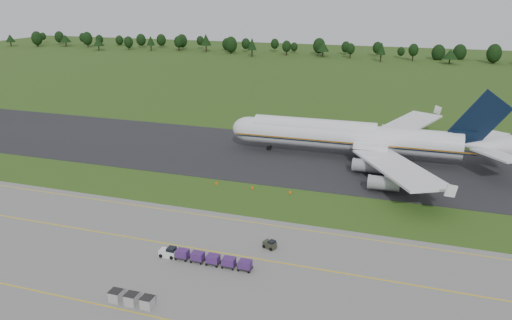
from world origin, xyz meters
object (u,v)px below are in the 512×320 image
(uld_row, at_px, (131,299))
(baggage_train, at_px, (203,258))
(edge_markers, at_px, (252,188))
(aircraft, at_px, (355,137))
(utility_cart, at_px, (270,245))

(uld_row, bearing_deg, baggage_train, 69.67)
(baggage_train, height_order, edge_markers, baggage_train)
(aircraft, xyz_separation_m, edge_markers, (-17.45, -27.62, -5.15))
(aircraft, relative_size, uld_row, 10.53)
(uld_row, bearing_deg, aircraft, 74.50)
(baggage_train, xyz_separation_m, utility_cart, (8.34, 7.59, -0.29))
(baggage_train, distance_m, uld_row, 13.68)
(baggage_train, bearing_deg, utility_cart, 42.28)
(utility_cart, bearing_deg, aircraft, 82.54)
(baggage_train, bearing_deg, uld_row, -110.33)
(baggage_train, relative_size, edge_markers, 0.90)
(aircraft, relative_size, utility_cart, 28.69)
(aircraft, bearing_deg, utility_cart, -97.46)
(aircraft, relative_size, edge_markers, 3.97)
(baggage_train, height_order, utility_cart, baggage_train)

